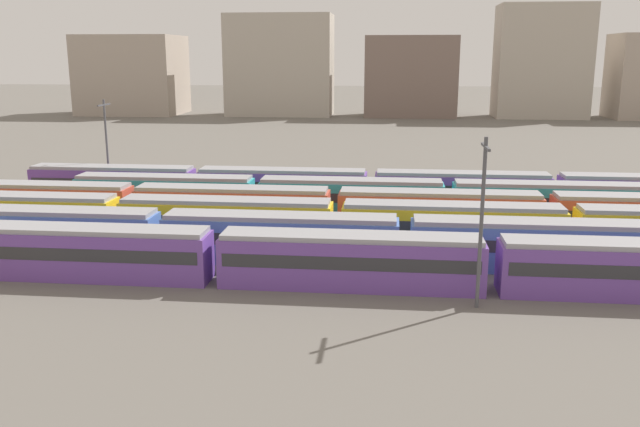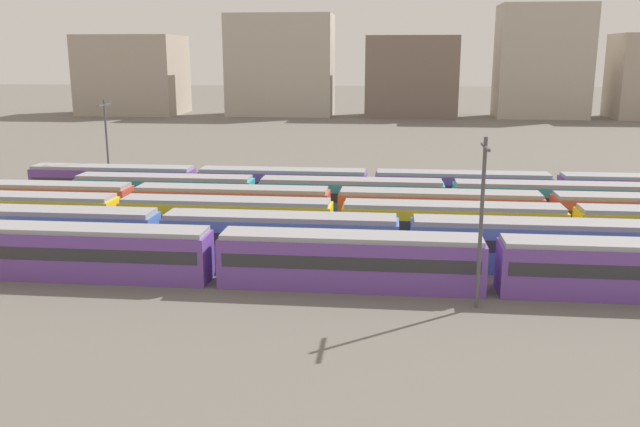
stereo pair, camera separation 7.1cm
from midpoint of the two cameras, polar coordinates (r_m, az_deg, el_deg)
The scene contains 13 objects.
ground_plane at distance 63.05m, azimuth -15.23°, elevation -1.43°, with size 600.00×600.00×0.00m, color #666059.
train_track_0 at distance 48.63m, azimuth 25.53°, elevation -4.31°, with size 93.60×3.06×3.75m.
train_track_1 at distance 50.80m, azimuth 7.24°, elevation -2.36°, with size 74.70×3.06×3.75m.
train_track_2 at distance 57.69m, azimuth 20.56°, elevation -1.22°, with size 112.50×3.06×3.75m.
train_track_3 at distance 61.03m, azimuth 10.10°, elevation 0.19°, with size 93.60×3.06×3.75m.
train_track_4 at distance 66.06m, azimuth 2.69°, elevation 1.38°, with size 55.80×3.06×3.75m.
train_track_5 at distance 71.08m, azimuth 4.38°, elevation 2.21°, with size 74.70×3.06×3.75m.
catenary_pole_0 at distance 42.14m, azimuth 13.62°, elevation -0.20°, with size 0.24×3.20×10.80m.
catenary_pole_1 at distance 79.89m, azimuth -17.65°, elevation 5.78°, with size 0.24×3.20×10.75m.
distant_building_0 at distance 191.22m, azimuth -15.61°, elevation 11.28°, with size 25.92×19.79×20.74m, color #A89989.
distant_building_1 at distance 180.39m, azimuth -3.36°, elevation 12.47°, with size 27.41×13.88×25.97m, color #B2A899.
distant_building_2 at distance 178.11m, azimuth 7.77°, elevation 11.47°, with size 23.28×14.40×20.41m, color #7A665B.
distant_building_3 at distance 181.86m, azimuth 18.40°, elevation 12.16°, with size 22.53×13.29×28.00m, color #B2A899.
Camera 2 is at (22.76, -43.73, 15.52)m, focal length 37.62 mm.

